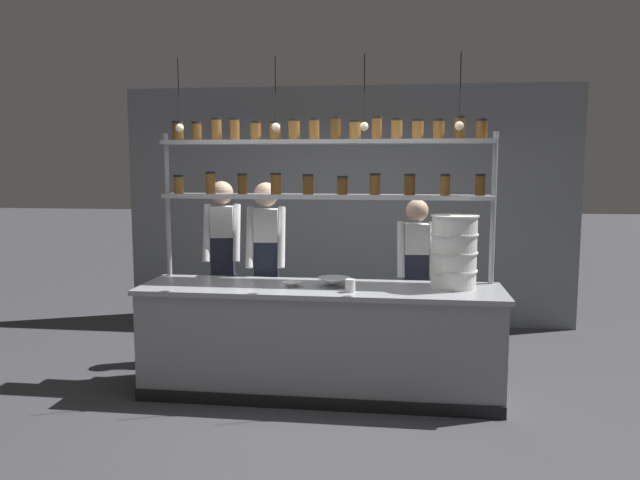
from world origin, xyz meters
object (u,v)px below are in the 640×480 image
spice_shelf_unit (325,170)px  chef_right (416,274)px  chef_left (223,256)px  container_stack (454,251)px  prep_bowl_near_left (292,284)px  chef_center (266,262)px  prep_bowl_center_front (334,282)px  serving_cup_front (350,286)px

spice_shelf_unit → chef_right: size_ratio=1.80×
chef_left → container_stack: size_ratio=2.95×
chef_right → prep_bowl_near_left: bearing=-147.8°
chef_right → container_stack: 0.71m
chef_center → container_stack: size_ratio=2.95×
chef_left → prep_bowl_near_left: (0.85, -0.87, -0.09)m
chef_center → prep_bowl_center_front: bearing=-45.7°
chef_center → serving_cup_front: bearing=-48.7°
container_stack → prep_bowl_center_front: bearing=-174.3°
container_stack → serving_cup_front: container_stack is taller
serving_cup_front → prep_bowl_center_front: bearing=127.9°
container_stack → serving_cup_front: (-0.83, -0.29, -0.25)m
serving_cup_front → container_stack: bearing=19.5°
chef_left → chef_right: (1.88, -0.14, -0.11)m
chef_right → container_stack: chef_right is taller
spice_shelf_unit → chef_left: 1.46m
chef_center → serving_cup_front: size_ratio=17.13×
container_stack → prep_bowl_center_front: size_ratio=2.16×
spice_shelf_unit → chef_center: spice_shelf_unit is taller
chef_left → prep_bowl_center_front: (1.19, -0.82, -0.07)m
prep_bowl_center_front → chef_left: bearing=145.3°
chef_center → prep_bowl_center_front: 0.88m
container_stack → serving_cup_front: 0.91m
chef_right → container_stack: (0.29, -0.58, 0.30)m
chef_left → prep_bowl_center_front: bearing=-44.5°
chef_left → serving_cup_front: 1.68m
prep_bowl_near_left → chef_center: bearing=120.4°
chef_center → prep_bowl_near_left: (0.35, -0.59, -0.09)m
prep_bowl_near_left → serving_cup_front: 0.52m
prep_bowl_center_front → serving_cup_front: serving_cup_front is taller
spice_shelf_unit → container_stack: 1.30m
chef_right → prep_bowl_center_front: 0.97m
container_stack → prep_bowl_near_left: bearing=-173.6°
container_stack → spice_shelf_unit: bearing=168.4°
spice_shelf_unit → chef_right: 1.30m
chef_left → serving_cup_front: chef_left is taller
spice_shelf_unit → chef_right: spice_shelf_unit is taller
prep_bowl_near_left → chef_left: bearing=134.2°
prep_bowl_near_left → prep_bowl_center_front: bearing=8.3°
chef_left → prep_bowl_near_left: 1.22m
chef_left → serving_cup_front: size_ratio=17.15×
spice_shelf_unit → serving_cup_front: bearing=-63.0°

